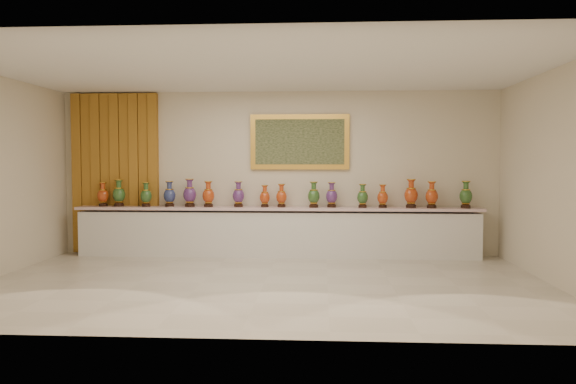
% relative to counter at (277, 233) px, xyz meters
% --- Properties ---
extents(ground, '(8.00, 8.00, 0.00)m').
position_rel_counter_xyz_m(ground, '(0.00, -2.27, -0.44)').
color(ground, beige).
rests_on(ground, ground).
extents(room, '(8.00, 8.00, 8.00)m').
position_rel_counter_xyz_m(room, '(-2.48, 0.17, 1.16)').
color(room, beige).
rests_on(room, ground).
extents(counter, '(7.28, 0.48, 0.90)m').
position_rel_counter_xyz_m(counter, '(0.00, 0.00, 0.00)').
color(counter, white).
rests_on(counter, ground).
extents(vase_0, '(0.25, 0.25, 0.44)m').
position_rel_counter_xyz_m(vase_0, '(-3.21, 0.01, 0.66)').
color(vase_0, black).
rests_on(vase_0, counter).
extents(vase_1, '(0.26, 0.26, 0.49)m').
position_rel_counter_xyz_m(vase_1, '(-2.91, -0.00, 0.68)').
color(vase_1, black).
rests_on(vase_1, counter).
extents(vase_2, '(0.23, 0.23, 0.44)m').
position_rel_counter_xyz_m(vase_2, '(-2.39, -0.04, 0.66)').
color(vase_2, black).
rests_on(vase_2, counter).
extents(vase_3, '(0.27, 0.27, 0.46)m').
position_rel_counter_xyz_m(vase_3, '(-1.97, -0.00, 0.67)').
color(vase_3, black).
rests_on(vase_3, counter).
extents(vase_4, '(0.29, 0.29, 0.51)m').
position_rel_counter_xyz_m(vase_4, '(-1.59, -0.02, 0.69)').
color(vase_4, black).
rests_on(vase_4, counter).
extents(vase_5, '(0.23, 0.23, 0.47)m').
position_rel_counter_xyz_m(vase_5, '(-1.24, -0.02, 0.67)').
color(vase_5, black).
rests_on(vase_5, counter).
extents(vase_6, '(0.26, 0.26, 0.46)m').
position_rel_counter_xyz_m(vase_6, '(-0.70, 0.01, 0.67)').
color(vase_6, black).
rests_on(vase_6, counter).
extents(vase_7, '(0.23, 0.23, 0.40)m').
position_rel_counter_xyz_m(vase_7, '(-0.22, 0.02, 0.64)').
color(vase_7, black).
rests_on(vase_7, counter).
extents(vase_8, '(0.19, 0.19, 0.42)m').
position_rel_counter_xyz_m(vase_8, '(0.08, 0.02, 0.65)').
color(vase_8, black).
rests_on(vase_8, counter).
extents(vase_9, '(0.24, 0.24, 0.46)m').
position_rel_counter_xyz_m(vase_9, '(0.66, -0.05, 0.67)').
color(vase_9, black).
rests_on(vase_9, counter).
extents(vase_10, '(0.27, 0.27, 0.45)m').
position_rel_counter_xyz_m(vase_10, '(0.98, 0.01, 0.67)').
color(vase_10, black).
rests_on(vase_10, counter).
extents(vase_11, '(0.22, 0.22, 0.42)m').
position_rel_counter_xyz_m(vase_11, '(1.53, -0.03, 0.65)').
color(vase_11, black).
rests_on(vase_11, counter).
extents(vase_12, '(0.23, 0.23, 0.41)m').
position_rel_counter_xyz_m(vase_12, '(1.89, -0.02, 0.65)').
color(vase_12, black).
rests_on(vase_12, counter).
extents(vase_13, '(0.31, 0.31, 0.51)m').
position_rel_counter_xyz_m(vase_13, '(2.39, -0.02, 0.69)').
color(vase_13, black).
rests_on(vase_13, counter).
extents(vase_14, '(0.27, 0.27, 0.47)m').
position_rel_counter_xyz_m(vase_14, '(2.74, -0.05, 0.68)').
color(vase_14, black).
rests_on(vase_14, counter).
extents(vase_15, '(0.28, 0.28, 0.48)m').
position_rel_counter_xyz_m(vase_15, '(3.34, -0.02, 0.68)').
color(vase_15, black).
rests_on(vase_15, counter).
extents(label_card, '(0.10, 0.06, 0.00)m').
position_rel_counter_xyz_m(label_card, '(-1.90, -0.14, 0.47)').
color(label_card, white).
rests_on(label_card, counter).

